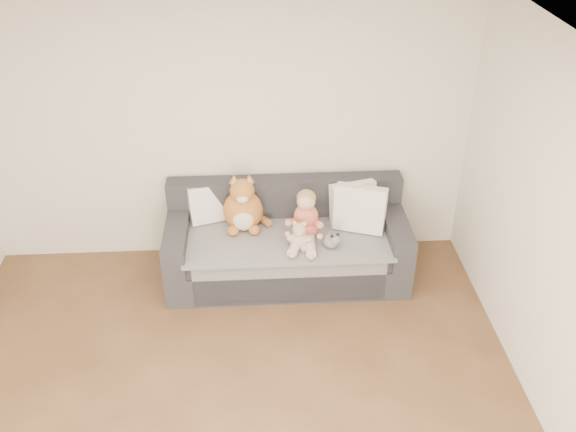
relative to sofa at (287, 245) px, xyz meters
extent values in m
plane|color=white|center=(-0.53, -2.06, 2.29)|extent=(5.00, 5.00, 0.00)
plane|color=white|center=(-0.53, 0.44, 0.99)|extent=(4.50, 0.00, 4.50)
cube|color=#2A2B30|center=(0.00, -0.04, -0.16)|extent=(2.20, 0.90, 0.30)
cube|color=#2A2B30|center=(0.00, -0.07, 0.07)|extent=(1.90, 0.80, 0.15)
cube|color=#2A2B30|center=(0.00, 0.31, 0.34)|extent=(2.20, 0.20, 0.40)
cube|color=#2A2B30|center=(-1.00, -0.04, 0.14)|extent=(0.20, 0.90, 0.30)
cube|color=#2A2B30|center=(1.00, -0.04, 0.14)|extent=(0.20, 0.90, 0.30)
cube|color=gray|center=(0.00, -0.09, 0.15)|extent=(1.85, 0.88, 0.02)
cube|color=gray|center=(0.00, -0.48, -0.08)|extent=(1.70, 0.02, 0.41)
cube|color=white|center=(-0.70, 0.24, 0.34)|extent=(0.43, 0.29, 0.37)
cube|color=white|center=(0.62, 0.14, 0.36)|extent=(0.46, 0.30, 0.40)
cube|color=white|center=(0.67, 0.00, 0.37)|extent=(0.51, 0.35, 0.44)
ellipsoid|color=#F26A55|center=(0.16, -0.12, 0.25)|extent=(0.23, 0.19, 0.19)
ellipsoid|color=#F26A55|center=(0.17, -0.11, 0.38)|extent=(0.22, 0.18, 0.24)
ellipsoid|color=#DBAA8C|center=(0.16, -0.12, 0.54)|extent=(0.16, 0.16, 0.16)
ellipsoid|color=tan|center=(0.17, -0.10, 0.57)|extent=(0.17, 0.17, 0.13)
cylinder|color=#F26A55|center=(0.04, -0.16, 0.36)|extent=(0.16, 0.22, 0.15)
cylinder|color=#F26A55|center=(0.26, -0.20, 0.36)|extent=(0.09, 0.23, 0.15)
ellipsoid|color=#DBAA8C|center=(0.00, -0.24, 0.28)|extent=(0.06, 0.06, 0.06)
ellipsoid|color=#DBAA8C|center=(0.27, -0.29, 0.28)|extent=(0.06, 0.06, 0.06)
cylinder|color=#E5B2C6|center=(0.06, -0.30, 0.20)|extent=(0.17, 0.30, 0.10)
cylinder|color=#E5B2C6|center=(0.19, -0.32, 0.20)|extent=(0.10, 0.29, 0.10)
ellipsoid|color=#DBAA8C|center=(0.02, -0.43, 0.20)|extent=(0.06, 0.09, 0.05)
ellipsoid|color=#DBAA8C|center=(0.18, -0.46, 0.20)|extent=(0.06, 0.09, 0.05)
ellipsoid|color=#A34724|center=(-0.40, 0.11, 0.33)|extent=(0.37, 0.31, 0.39)
ellipsoid|color=beige|center=(-0.40, -0.02, 0.30)|extent=(0.19, 0.09, 0.21)
ellipsoid|color=#A34724|center=(-0.40, 0.08, 0.55)|extent=(0.22, 0.22, 0.22)
ellipsoid|color=beige|center=(-0.40, -0.02, 0.52)|extent=(0.11, 0.07, 0.08)
cone|color=#A34724|center=(-0.46, 0.12, 0.66)|extent=(0.09, 0.09, 0.08)
cone|color=pink|center=(-0.46, 0.10, 0.65)|extent=(0.05, 0.05, 0.05)
cone|color=#A34724|center=(-0.33, 0.12, 0.66)|extent=(0.09, 0.09, 0.08)
cone|color=pink|center=(-0.33, 0.10, 0.65)|extent=(0.05, 0.05, 0.05)
ellipsoid|color=#A34724|center=(-0.49, -0.04, 0.21)|extent=(0.11, 0.13, 0.09)
ellipsoid|color=#A34724|center=(-0.30, -0.04, 0.21)|extent=(0.11, 0.13, 0.09)
cylinder|color=#A34724|center=(-0.22, 0.16, 0.20)|extent=(0.18, 0.25, 0.09)
ellipsoid|color=tan|center=(0.09, -0.28, 0.24)|extent=(0.17, 0.15, 0.17)
ellipsoid|color=tan|center=(0.09, -0.29, 0.36)|extent=(0.12, 0.12, 0.12)
ellipsoid|color=tan|center=(0.05, -0.27, 0.41)|extent=(0.05, 0.05, 0.05)
ellipsoid|color=tan|center=(0.14, -0.28, 0.41)|extent=(0.05, 0.05, 0.05)
ellipsoid|color=beige|center=(0.08, -0.33, 0.35)|extent=(0.05, 0.05, 0.05)
ellipsoid|color=tan|center=(0.01, -0.28, 0.27)|extent=(0.06, 0.06, 0.06)
ellipsoid|color=tan|center=(0.17, -0.31, 0.27)|extent=(0.06, 0.06, 0.06)
ellipsoid|color=tan|center=(0.04, -0.32, 0.19)|extent=(0.07, 0.07, 0.07)
ellipsoid|color=tan|center=(0.13, -0.34, 0.19)|extent=(0.07, 0.07, 0.07)
ellipsoid|color=white|center=(0.37, -0.27, 0.23)|extent=(0.14, 0.18, 0.13)
ellipsoid|color=white|center=(0.40, -0.35, 0.28)|extent=(0.08, 0.08, 0.08)
ellipsoid|color=black|center=(0.37, -0.35, 0.32)|extent=(0.03, 0.03, 0.03)
ellipsoid|color=black|center=(0.42, -0.33, 0.32)|extent=(0.03, 0.03, 0.03)
cylinder|color=#5F3796|center=(0.14, -0.28, 0.20)|extent=(0.06, 0.06, 0.08)
cone|color=#449238|center=(0.14, -0.28, 0.25)|extent=(0.05, 0.05, 0.03)
cylinder|color=#449238|center=(0.10, -0.28, 0.21)|extent=(0.01, 0.01, 0.05)
cylinder|color=#449238|center=(0.18, -0.28, 0.21)|extent=(0.01, 0.01, 0.05)
camera|label=1|loc=(-0.29, -4.92, 3.41)|focal=40.00mm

